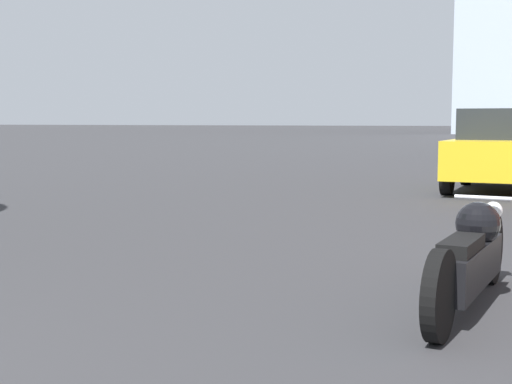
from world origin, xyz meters
name	(u,v)px	position (x,y,z in m)	size (l,w,h in m)	color
motorcycle	(471,257)	(3.91, 4.90, 0.39)	(0.62, 2.53, 0.79)	black
parked_car_yellow	(502,150)	(3.58, 14.56, 0.84)	(2.06, 4.02, 1.67)	gold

